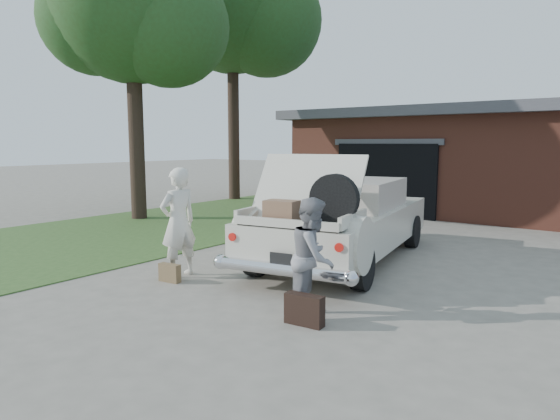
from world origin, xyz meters
The scene contains 10 objects.
ground centered at (0.00, 0.00, 0.00)m, with size 90.00×90.00×0.00m, color gray.
grass_strip centered at (-5.50, 3.00, 0.01)m, with size 6.00×16.00×0.02m, color #2D4C1E.
house centered at (0.98, 11.47, 1.67)m, with size 12.80×7.80×3.30m.
tree_left centered at (-7.01, 3.13, 5.86)m, with size 5.16×4.48×8.37m.
tree_back centered at (-8.24, 8.72, 7.30)m, with size 6.34×5.52×10.39m.
sedan centered at (0.37, 2.12, 0.79)m, with size 2.94×5.62×2.04m.
woman_left centered at (-1.26, -0.53, 0.91)m, with size 0.67×0.44×1.82m, color silver.
woman_right centered at (1.58, -0.81, 0.77)m, with size 0.75×0.58×1.54m, color gray.
suitcase_left centered at (-1.12, -0.87, 0.15)m, with size 0.38×0.12×0.30m, color brown.
suitcase_right centered at (1.69, -1.17, 0.19)m, with size 0.50×0.16×0.38m, color black.
Camera 1 is at (4.97, -6.06, 2.22)m, focal length 32.00 mm.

